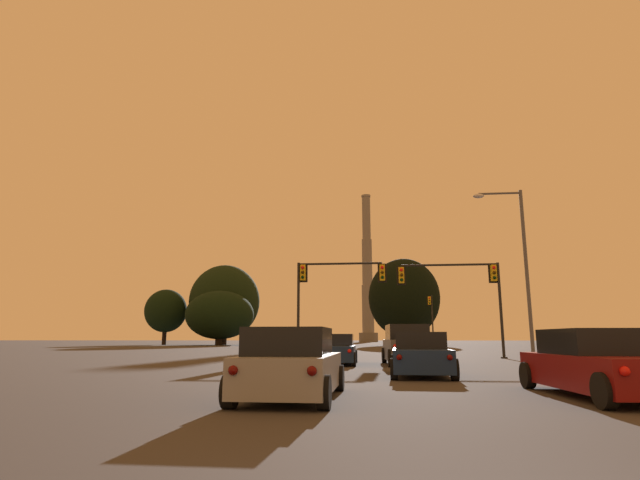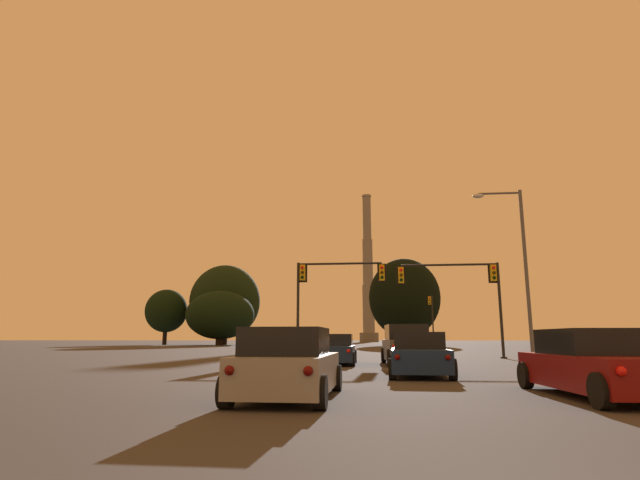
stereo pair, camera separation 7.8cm
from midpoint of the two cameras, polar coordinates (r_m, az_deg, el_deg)
name	(u,v)px [view 2 (the right image)]	position (r m, az deg, el deg)	size (l,w,h in m)	color
suv_center_lane_front	(406,345)	(24.38, 9.91, -11.78)	(2.33, 4.99, 1.86)	#4C4F54
hatchback_left_lane_third	(289,366)	(10.64, -3.38, -14.16)	(1.96, 4.13, 1.44)	gray
sedan_center_lane_second	(419,355)	(17.49, 11.37, -12.78)	(2.18, 4.78, 1.43)	navy
sedan_right_lane_third	(597,365)	(12.44, 29.21, -12.34)	(2.19, 4.78, 1.43)	maroon
sedan_left_lane_front	(335,350)	(24.60, 1.85, -12.46)	(2.04, 4.73, 1.43)	navy
traffic_light_overhead_left	(327,284)	(32.97, 0.90, -5.03)	(6.02, 0.50, 6.18)	black
traffic_light_overhead_right	(464,284)	(33.38, 16.18, -4.87)	(6.63, 0.50, 6.00)	black
traffic_light_far_right	(432,314)	(66.40, 12.66, -8.20)	(0.78, 0.50, 6.69)	black
street_lamp	(518,256)	(30.15, 21.78, -1.72)	(2.78, 0.36, 9.60)	#56565B
smokestack	(368,282)	(175.43, 5.53, -4.85)	(6.49, 6.49, 52.01)	slate
treeline_left_mid	(225,302)	(99.49, -10.79, -6.93)	(13.67, 12.30, 15.37)	black
treeline_far_left	(166,311)	(101.50, -17.14, -7.75)	(8.07, 7.26, 10.55)	black
treeline_center_right	(220,315)	(91.80, -11.33, -8.40)	(12.23, 11.00, 9.63)	black
treeline_right_mid	(404,298)	(89.41, 9.65, -6.52)	(12.44, 11.19, 15.15)	black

